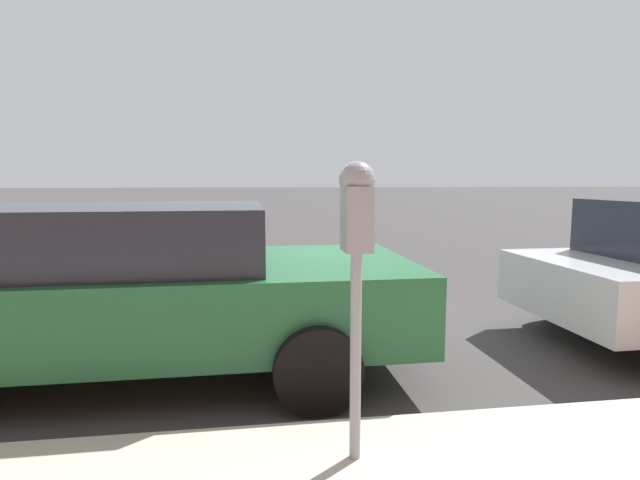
% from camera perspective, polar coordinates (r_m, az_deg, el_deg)
% --- Properties ---
extents(ground_plane, '(220.00, 220.00, 0.00)m').
position_cam_1_polar(ground_plane, '(5.45, -5.40, -10.85)').
color(ground_plane, '#3D3A3A').
extents(parking_meter, '(0.21, 0.19, 1.62)m').
position_cam_1_polar(parking_meter, '(2.61, 4.21, 0.62)').
color(parking_meter, gray).
rests_on(parking_meter, sidewalk).
extents(car_green, '(2.18, 5.01, 1.45)m').
position_cam_1_polar(car_green, '(4.56, -22.64, -4.81)').
color(car_green, '#1E5B33').
rests_on(car_green, ground_plane).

